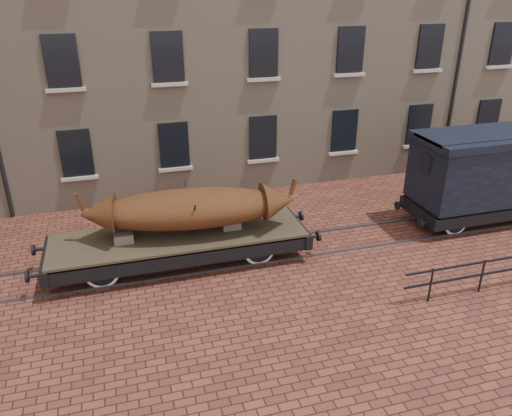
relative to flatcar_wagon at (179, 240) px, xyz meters
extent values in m
plane|color=#52261F|center=(3.09, 0.00, -0.79)|extent=(90.00, 90.00, 0.00)
cube|color=tan|center=(6.09, 10.00, 6.21)|extent=(40.00, 10.00, 14.00)
cube|color=black|center=(-2.91, 4.96, 1.41)|extent=(1.10, 0.12, 1.70)
cube|color=#BFB6A4|center=(-2.91, 4.90, 0.46)|extent=(1.30, 0.18, 0.12)
cube|color=black|center=(0.59, 4.96, 1.41)|extent=(1.10, 0.12, 1.70)
cube|color=#BFB6A4|center=(0.59, 4.90, 0.46)|extent=(1.30, 0.18, 0.12)
cube|color=black|center=(4.09, 4.96, 1.41)|extent=(1.10, 0.12, 1.70)
cube|color=#BFB6A4|center=(4.09, 4.90, 0.46)|extent=(1.30, 0.18, 0.12)
cube|color=black|center=(7.59, 4.96, 1.41)|extent=(1.10, 0.12, 1.70)
cube|color=#BFB6A4|center=(7.59, 4.90, 0.46)|extent=(1.30, 0.18, 0.12)
cube|color=black|center=(11.09, 4.96, 1.41)|extent=(1.10, 0.12, 1.70)
cube|color=#BFB6A4|center=(11.09, 4.90, 0.46)|extent=(1.30, 0.18, 0.12)
cube|color=black|center=(14.59, 4.96, 1.41)|extent=(1.10, 0.12, 1.70)
cube|color=#BFB6A4|center=(14.59, 4.90, 0.46)|extent=(1.30, 0.18, 0.12)
cube|color=black|center=(-2.91, 4.96, 4.61)|extent=(1.10, 0.12, 1.70)
cube|color=#BFB6A4|center=(-2.91, 4.90, 3.66)|extent=(1.30, 0.18, 0.12)
cube|color=black|center=(0.59, 4.96, 4.61)|extent=(1.10, 0.12, 1.70)
cube|color=#BFB6A4|center=(0.59, 4.90, 3.66)|extent=(1.30, 0.18, 0.12)
cube|color=black|center=(4.09, 4.96, 4.61)|extent=(1.10, 0.12, 1.70)
cube|color=#BFB6A4|center=(4.09, 4.90, 3.66)|extent=(1.30, 0.18, 0.12)
cube|color=black|center=(7.59, 4.96, 4.61)|extent=(1.10, 0.12, 1.70)
cube|color=#BFB6A4|center=(7.59, 4.90, 3.66)|extent=(1.30, 0.18, 0.12)
cube|color=black|center=(11.09, 4.96, 4.61)|extent=(1.10, 0.12, 1.70)
cube|color=#BFB6A4|center=(11.09, 4.90, 3.66)|extent=(1.30, 0.18, 0.12)
cube|color=black|center=(14.59, 4.96, 4.61)|extent=(1.10, 0.12, 1.70)
cube|color=#BFB6A4|center=(14.59, 4.90, 3.66)|extent=(1.30, 0.18, 0.12)
cylinder|color=black|center=(12.59, 4.95, 6.21)|extent=(0.14, 0.14, 14.00)
cube|color=#59595E|center=(3.09, -0.72, -0.76)|extent=(30.00, 0.08, 0.06)
cube|color=#59595E|center=(3.09, 0.72, -0.76)|extent=(30.00, 0.08, 0.06)
cylinder|color=black|center=(6.09, -3.80, -0.29)|extent=(0.06, 0.06, 1.00)
cylinder|color=black|center=(7.69, -3.80, -0.29)|extent=(0.06, 0.06, 1.00)
cube|color=#463C25|center=(0.00, 0.00, 0.14)|extent=(7.42, 2.18, 0.12)
cube|color=black|center=(0.00, -1.01, -0.10)|extent=(7.42, 0.16, 0.45)
cube|color=black|center=(0.00, 1.01, -0.10)|extent=(7.42, 0.16, 0.45)
cube|color=black|center=(-3.71, 0.00, -0.10)|extent=(0.22, 2.28, 0.45)
cylinder|color=black|center=(-3.99, -0.74, -0.10)|extent=(0.35, 0.10, 0.10)
cylinder|color=black|center=(-4.15, -0.74, -0.10)|extent=(0.08, 0.32, 0.32)
cylinder|color=black|center=(-3.99, 0.74, -0.10)|extent=(0.35, 0.10, 0.10)
cylinder|color=black|center=(-4.15, 0.74, -0.10)|extent=(0.08, 0.32, 0.32)
cube|color=black|center=(3.71, 0.00, -0.10)|extent=(0.22, 2.28, 0.45)
cylinder|color=black|center=(3.99, -0.74, -0.10)|extent=(0.35, 0.10, 0.10)
cylinder|color=black|center=(4.15, -0.74, -0.10)|extent=(0.08, 0.32, 0.32)
cylinder|color=black|center=(3.99, 0.74, -0.10)|extent=(0.35, 0.10, 0.10)
cylinder|color=black|center=(4.15, 0.74, -0.10)|extent=(0.08, 0.32, 0.32)
cylinder|color=black|center=(-2.28, 0.00, -0.31)|extent=(0.10, 1.88, 0.10)
cylinder|color=white|center=(-2.28, -0.72, -0.31)|extent=(0.95, 0.07, 0.95)
cylinder|color=black|center=(-2.28, -0.72, -0.31)|extent=(0.78, 0.10, 0.78)
cube|color=black|center=(-2.28, -0.84, -0.08)|extent=(0.89, 0.08, 0.10)
cylinder|color=white|center=(-2.28, 0.72, -0.31)|extent=(0.95, 0.07, 0.95)
cylinder|color=black|center=(-2.28, 0.72, -0.31)|extent=(0.78, 0.10, 0.78)
cube|color=black|center=(-2.28, 0.84, -0.08)|extent=(0.89, 0.08, 0.10)
cylinder|color=black|center=(2.28, 0.00, -0.31)|extent=(0.10, 1.88, 0.10)
cylinder|color=white|center=(2.28, -0.72, -0.31)|extent=(0.95, 0.07, 0.95)
cylinder|color=black|center=(2.28, -0.72, -0.31)|extent=(0.78, 0.10, 0.78)
cube|color=black|center=(2.28, -0.84, -0.08)|extent=(0.89, 0.08, 0.10)
cylinder|color=white|center=(2.28, 0.72, -0.31)|extent=(0.95, 0.07, 0.95)
cylinder|color=black|center=(2.28, 0.72, -0.31)|extent=(0.78, 0.10, 0.78)
cube|color=black|center=(2.28, 0.84, -0.08)|extent=(0.89, 0.08, 0.10)
cube|color=black|center=(0.00, 0.00, -0.25)|extent=(3.96, 0.06, 0.06)
cube|color=gray|center=(-1.58, 0.00, 0.34)|extent=(0.54, 0.49, 0.28)
cube|color=gray|center=(1.58, 0.00, 0.34)|extent=(0.54, 0.49, 0.28)
ellipsoid|color=#5C290D|center=(0.40, 0.00, 0.99)|extent=(5.68, 2.26, 1.11)
cone|color=#5C290D|center=(-2.22, 0.26, 1.03)|extent=(1.05, 1.14, 1.05)
cube|color=#5C290D|center=(-2.64, 0.30, 1.44)|extent=(0.23, 0.14, 0.53)
cone|color=#5C290D|center=(3.01, -0.26, 1.03)|extent=(1.05, 1.14, 1.05)
cube|color=#5C290D|center=(3.44, -0.30, 1.44)|extent=(0.23, 0.14, 0.53)
cylinder|color=black|center=(0.40, -0.45, 0.86)|extent=(0.05, 0.95, 1.34)
cylinder|color=black|center=(0.40, 0.45, 0.86)|extent=(0.05, 0.95, 1.34)
cube|color=black|center=(10.85, -0.99, -0.16)|extent=(5.40, 0.14, 0.40)
cube|color=black|center=(10.85, 0.99, -0.16)|extent=(5.40, 0.14, 0.40)
cube|color=black|center=(8.16, 0.00, -0.16)|extent=(0.20, 2.16, 0.40)
cylinder|color=black|center=(7.75, -0.72, -0.16)|extent=(0.07, 0.29, 0.29)
cylinder|color=black|center=(7.75, 0.72, -0.16)|extent=(0.07, 0.29, 0.29)
cylinder|color=black|center=(9.15, 0.00, -0.36)|extent=(0.09, 1.71, 0.09)
cylinder|color=white|center=(9.15, -0.72, -0.36)|extent=(0.86, 0.06, 0.86)
cylinder|color=black|center=(9.15, -0.72, -0.36)|extent=(0.71, 0.09, 0.71)
cylinder|color=white|center=(9.15, 0.72, -0.36)|extent=(0.86, 0.06, 0.86)
cylinder|color=black|center=(9.15, 0.72, -0.36)|extent=(0.71, 0.09, 0.71)
cylinder|color=white|center=(12.56, 0.72, -0.36)|extent=(0.86, 0.06, 0.86)
cylinder|color=black|center=(12.56, 0.72, -0.36)|extent=(0.71, 0.09, 0.71)
cube|color=black|center=(10.85, 0.00, 1.15)|extent=(5.40, 2.16, 2.07)
cube|color=black|center=(10.85, 0.00, 2.31)|extent=(5.56, 2.29, 0.25)
cube|color=black|center=(10.85, 0.00, 2.41)|extent=(5.56, 1.53, 0.11)
cube|color=black|center=(8.14, 0.00, 1.64)|extent=(0.07, 0.54, 0.54)
camera|label=1|loc=(-1.44, -13.20, 7.08)|focal=35.00mm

